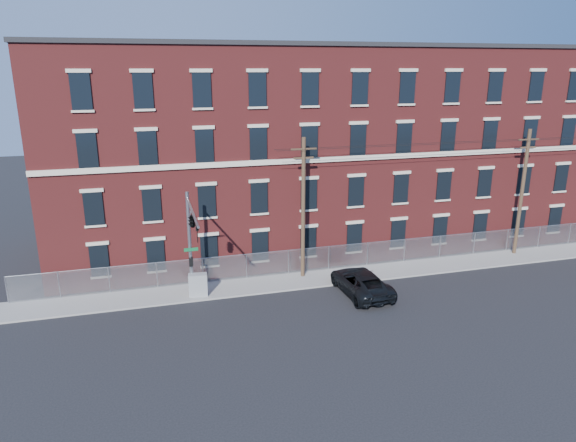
{
  "coord_description": "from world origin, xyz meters",
  "views": [
    {
      "loc": [
        -8.38,
        -27.78,
        14.62
      ],
      "look_at": [
        0.45,
        4.0,
        4.84
      ],
      "focal_mm": 32.42,
      "sensor_mm": 36.0,
      "label": 1
    }
  ],
  "objects_px": {
    "utility_cabinet": "(198,285)",
    "pickup_truck": "(361,282)",
    "traffic_signal_mast": "(192,229)",
    "utility_pole_near": "(303,206)"
  },
  "relations": [
    {
      "from": "utility_cabinet",
      "to": "pickup_truck",
      "type": "bearing_deg",
      "value": -6.89
    },
    {
      "from": "traffic_signal_mast",
      "to": "utility_cabinet",
      "type": "relative_size",
      "value": 4.62
    },
    {
      "from": "pickup_truck",
      "to": "utility_cabinet",
      "type": "relative_size",
      "value": 3.79
    },
    {
      "from": "traffic_signal_mast",
      "to": "utility_pole_near",
      "type": "height_order",
      "value": "utility_pole_near"
    },
    {
      "from": "traffic_signal_mast",
      "to": "utility_cabinet",
      "type": "xyz_separation_m",
      "value": [
        0.36,
        2.02,
        -4.51
      ]
    },
    {
      "from": "utility_pole_near",
      "to": "pickup_truck",
      "type": "relative_size",
      "value": 1.74
    },
    {
      "from": "traffic_signal_mast",
      "to": "utility_cabinet",
      "type": "bearing_deg",
      "value": 79.93
    },
    {
      "from": "traffic_signal_mast",
      "to": "utility_pole_near",
      "type": "relative_size",
      "value": 0.7
    },
    {
      "from": "utility_cabinet",
      "to": "utility_pole_near",
      "type": "bearing_deg",
      "value": 15.85
    },
    {
      "from": "utility_pole_near",
      "to": "pickup_truck",
      "type": "height_order",
      "value": "utility_pole_near"
    }
  ]
}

